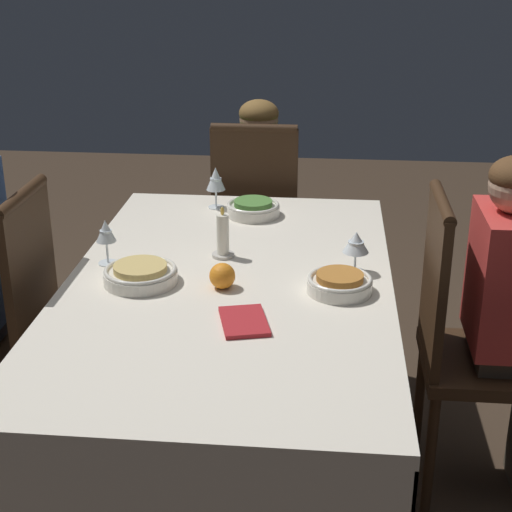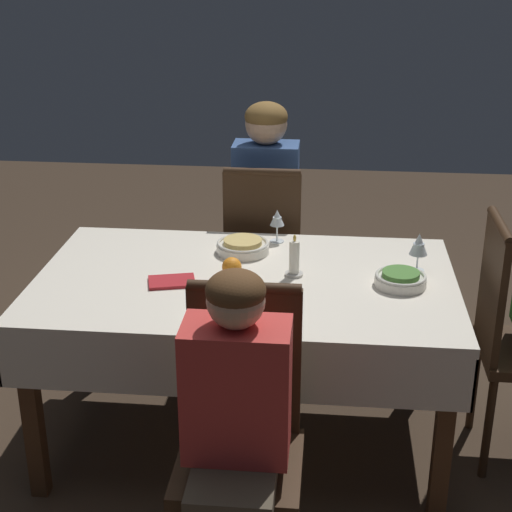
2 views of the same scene
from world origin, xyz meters
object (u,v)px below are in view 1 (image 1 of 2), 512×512
object	(u,v)px
bowl_north	(141,274)
wine_glass_east	(216,180)
chair_north	(5,326)
chair_south	(464,338)
bowl_east	(253,208)
chair_east	(257,223)
bowl_south	(340,283)
dining_table	(229,305)
napkin_red_folded	(244,321)
wine_glass_south	(356,244)
person_child_green	(260,203)
candle_centerpiece	(223,238)
orange_fruit	(222,276)
wine_glass_north	(106,233)

from	to	relation	value
bowl_north	wine_glass_east	xyz separation A→B (m)	(0.68, -0.12, 0.08)
chair_north	chair_south	bearing A→B (deg)	92.33
bowl_east	wine_glass_east	world-z (taller)	wine_glass_east
chair_east	bowl_south	world-z (taller)	chair_east
chair_south	dining_table	bearing A→B (deg)	95.29
chair_north	napkin_red_folded	world-z (taller)	chair_north
wine_glass_south	napkin_red_folded	bearing A→B (deg)	140.88
chair_east	bowl_north	size ratio (longest dim) A/B	4.56
person_child_green	wine_glass_east	xyz separation A→B (m)	(-0.53, 0.11, 0.26)
bowl_east	napkin_red_folded	size ratio (longest dim) A/B	0.98
napkin_red_folded	candle_centerpiece	bearing A→B (deg)	14.43
chair_north	wine_glass_south	xyz separation A→B (m)	(0.09, -1.07, 0.28)
bowl_east	orange_fruit	world-z (taller)	orange_fruit
chair_south	wine_glass_east	size ratio (longest dim) A/B	6.35
chair_north	bowl_east	distance (m)	0.94
person_child_green	wine_glass_east	bearing A→B (deg)	77.82
napkin_red_folded	bowl_south	bearing A→B (deg)	-48.54
chair_east	wine_glass_east	size ratio (longest dim) A/B	6.35
candle_centerpiece	orange_fruit	world-z (taller)	candle_centerpiece
wine_glass_south	candle_centerpiece	size ratio (longest dim) A/B	0.79
wine_glass_north	bowl_east	xyz separation A→B (m)	(0.48, -0.40, -0.07)
chair_north	napkin_red_folded	bearing A→B (deg)	70.60
chair_south	wine_glass_south	bearing A→B (deg)	85.02
bowl_north	wine_glass_south	xyz separation A→B (m)	(0.13, -0.62, 0.06)
napkin_red_folded	bowl_north	bearing A→B (deg)	55.05
wine_glass_east	candle_centerpiece	xyz separation A→B (m)	(-0.46, -0.09, -0.04)
bowl_east	napkin_red_folded	distance (m)	0.84
bowl_north	bowl_south	size ratio (longest dim) A/B	1.16
chair_north	bowl_south	distance (m)	1.04
dining_table	bowl_north	distance (m)	0.28
wine_glass_east	dining_table	bearing A→B (deg)	-168.74
dining_table	chair_east	size ratio (longest dim) A/B	1.61
chair_north	orange_fruit	world-z (taller)	chair_north
chair_east	chair_south	world-z (taller)	same
dining_table	wine_glass_east	size ratio (longest dim) A/B	10.25
chair_north	wine_glass_east	xyz separation A→B (m)	(0.64, -0.57, 0.29)
wine_glass_south	orange_fruit	bearing A→B (deg)	111.14
wine_glass_north	wine_glass_south	distance (m)	0.75
wine_glass_east	candle_centerpiece	bearing A→B (deg)	-169.27
chair_south	wine_glass_east	xyz separation A→B (m)	(0.58, 0.83, 0.29)
chair_east	orange_fruit	distance (m)	1.09
chair_north	person_child_green	bearing A→B (deg)	149.57
candle_centerpiece	napkin_red_folded	world-z (taller)	candle_centerpiece
person_child_green	wine_glass_east	world-z (taller)	person_child_green
person_child_green	wine_glass_south	world-z (taller)	person_child_green
bowl_north	bowl_south	bearing A→B (deg)	-90.96
dining_table	wine_glass_south	xyz separation A→B (m)	(0.09, -0.37, 0.17)
candle_centerpiece	napkin_red_folded	size ratio (longest dim) A/B	0.85
wine_glass_south	candle_centerpiece	bearing A→B (deg)	77.98
wine_glass_south	bowl_east	bearing A→B (deg)	36.21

